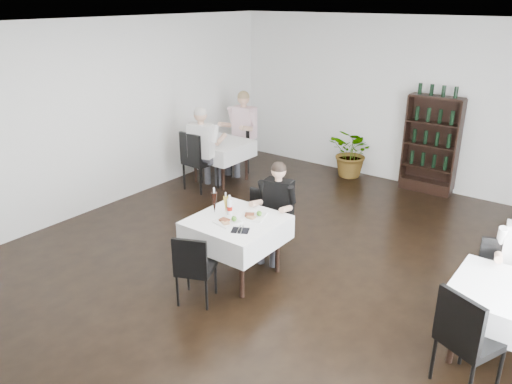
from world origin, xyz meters
TOP-DOWN VIEW (x-y plane):
  - room_shell at (0.00, 0.00)m, footprint 9.00×9.00m
  - wine_shelf at (0.60, 4.31)m, footprint 0.90×0.28m
  - main_table at (-0.30, 0.00)m, footprint 1.03×1.03m
  - left_table at (-2.70, 2.50)m, footprint 0.98×0.98m
  - right_table at (2.70, 0.30)m, footprint 0.98×0.98m
  - potted_tree at (-0.82, 4.20)m, footprint 1.03×0.95m
  - main_chair_far at (-0.42, 0.64)m, footprint 0.45×0.46m
  - main_chair_near at (-0.29, -0.78)m, footprint 0.52×0.52m
  - left_chair_far at (-2.76, 3.10)m, footprint 0.56×0.57m
  - left_chair_near at (-2.72, 1.86)m, footprint 0.52×0.53m
  - right_chair_far at (2.53, 0.85)m, footprint 0.56×0.56m
  - right_chair_near at (2.52, -0.34)m, footprint 0.60×0.61m
  - diner_main at (-0.19, 0.69)m, footprint 0.54×0.56m
  - diner_left_far at (-2.72, 3.15)m, footprint 0.61×0.62m
  - diner_left_near at (-2.62, 1.96)m, footprint 0.64×0.68m
  - plate_far at (-0.17, 0.17)m, footprint 0.35×0.35m
  - plate_near at (-0.32, -0.14)m, footprint 0.32×0.32m
  - pilsner_dark at (-0.63, -0.02)m, footprint 0.08×0.08m
  - pilsner_lager at (-0.51, 0.06)m, footprint 0.07×0.07m
  - coke_bottle at (-0.44, 0.05)m, footprint 0.07×0.07m
  - napkin_cutlery at (-0.06, -0.22)m, footprint 0.25×0.23m

SIDE VIEW (x-z plane):
  - potted_tree at x=-0.82m, z-range 0.00..0.96m
  - main_chair_near at x=-0.29m, z-range 0.06..0.93m
  - main_chair_far at x=-0.42m, z-range 0.06..0.96m
  - left_chair_far at x=-2.76m, z-range 0.07..1.02m
  - right_chair_far at x=2.53m, z-range 0.07..1.02m
  - right_chair_near at x=2.52m, z-range 0.07..1.08m
  - left_chair_near at x=-2.72m, z-range 0.08..1.16m
  - left_table at x=-2.70m, z-range 0.24..1.01m
  - right_table at x=2.70m, z-range 0.24..1.01m
  - main_table at x=-0.30m, z-range 0.24..1.01m
  - diner_main at x=-0.19m, z-range 0.11..1.44m
  - napkin_cutlery at x=-0.06m, z-range 0.77..0.79m
  - plate_near at x=-0.32m, z-range 0.75..0.83m
  - plate_far at x=-0.17m, z-range 0.75..0.83m
  - wine_shelf at x=0.60m, z-range -0.03..1.72m
  - coke_bottle at x=-0.44m, z-range 0.74..1.01m
  - pilsner_lager at x=-0.51m, z-range 0.74..1.03m
  - diner_left_near at x=-2.62m, z-range 0.12..1.66m
  - pilsner_dark at x=-0.63m, z-range 0.74..1.08m
  - diner_left_far at x=-2.72m, z-range 0.13..1.74m
  - room_shell at x=0.00m, z-range -3.00..6.00m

